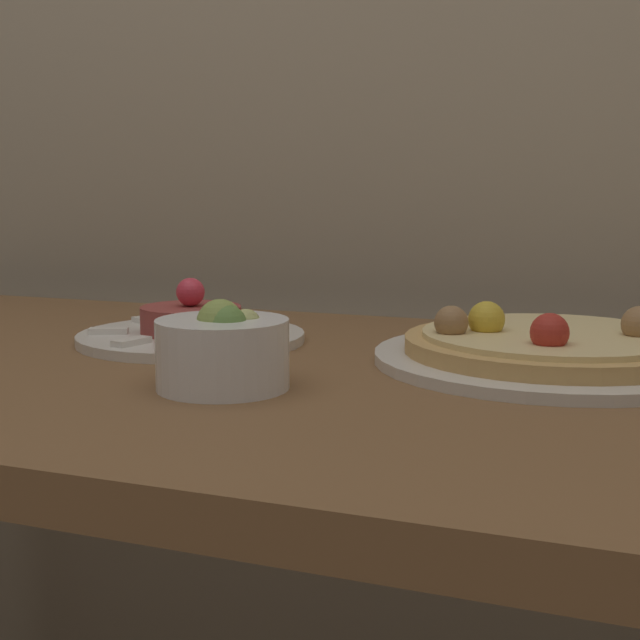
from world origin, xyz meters
name	(u,v)px	position (x,y,z in m)	size (l,w,h in m)	color
dining_table	(280,488)	(0.00, 0.32, 0.68)	(1.45, 0.65, 0.79)	brown
pizza_plate	(552,348)	(0.23, 0.42, 0.81)	(0.33, 0.33, 0.06)	silver
tartare_plate	(191,330)	(-0.13, 0.40, 0.81)	(0.24, 0.24, 0.07)	silver
small_bowl	(223,350)	(-0.01, 0.22, 0.83)	(0.11, 0.11, 0.07)	white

